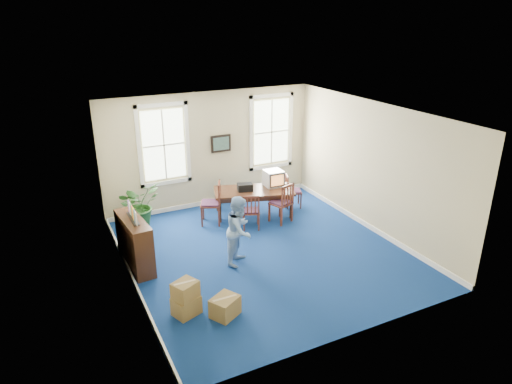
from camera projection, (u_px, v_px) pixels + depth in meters
name	position (u px, v px, depth m)	size (l,w,h in m)	color
floor	(264.00, 252.00, 10.48)	(6.50, 6.50, 0.00)	navy
ceiling	(265.00, 114.00, 9.32)	(6.50, 6.50, 0.00)	white
wall_back	(210.00, 150.00, 12.61)	(6.50, 6.50, 0.00)	#C4B58B
wall_front	(359.00, 252.00, 7.19)	(6.50, 6.50, 0.00)	#C4B58B
wall_left	(124.00, 212.00, 8.66)	(6.50, 6.50, 0.00)	#C4B58B
wall_right	(373.00, 168.00, 11.14)	(6.50, 6.50, 0.00)	#C4B58B
baseboard_back	(213.00, 201.00, 13.15)	(6.00, 0.04, 0.12)	white
baseboard_left	(134.00, 281.00, 9.23)	(0.04, 6.50, 0.12)	white
baseboard_right	(366.00, 225.00, 11.69)	(0.04, 6.50, 0.12)	white
window_left	(164.00, 145.00, 11.95)	(1.40, 0.12, 2.20)	white
window_right	(271.00, 132.00, 13.27)	(1.40, 0.12, 2.20)	white
wall_picture	(221.00, 143.00, 12.64)	(0.58, 0.06, 0.48)	black
conference_table	(254.00, 202.00, 12.32)	(2.10, 0.96, 0.72)	#432516
crt_tv	(273.00, 178.00, 12.41)	(0.48, 0.52, 0.43)	#B7B7BC
game_console	(283.00, 184.00, 12.55)	(0.16, 0.20, 0.05)	white
equipment_bag	(245.00, 187.00, 12.09)	(0.40, 0.26, 0.20)	black
chair_near_left	(251.00, 210.00, 11.50)	(0.43, 0.43, 0.95)	maroon
chair_near_right	(281.00, 202.00, 11.83)	(0.49, 0.49, 1.08)	maroon
chair_end_left	(211.00, 203.00, 11.73)	(0.50, 0.50, 1.12)	maroon
chair_end_right	(294.00, 191.00, 12.79)	(0.42, 0.42, 0.94)	maroon
man	(240.00, 230.00, 9.80)	(0.75, 0.58, 1.54)	#82ABDF
credenza	(135.00, 243.00, 9.70)	(0.41, 1.43, 1.12)	#432516
brochure_rack	(132.00, 212.00, 9.45)	(0.12, 0.71, 0.31)	#99999E
potted_plant	(139.00, 205.00, 11.53)	(1.07, 0.94, 1.20)	#1C4618
cardboard_boxes	(193.00, 293.00, 8.33)	(1.23, 1.23, 0.70)	olive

